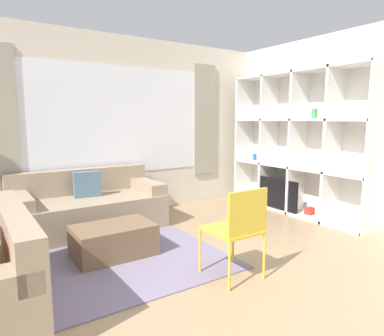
{
  "coord_description": "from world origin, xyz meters",
  "views": [
    {
      "loc": [
        -1.97,
        -1.98,
        1.47
      ],
      "look_at": [
        0.44,
        1.62,
        0.85
      ],
      "focal_mm": 32.0,
      "sensor_mm": 36.0,
      "label": 1
    }
  ],
  "objects_px": {
    "ottoman": "(114,241)",
    "folding_chair": "(238,225)",
    "shelving_unit": "(299,145)",
    "couch_main": "(88,208)"
  },
  "relations": [
    {
      "from": "couch_main",
      "to": "folding_chair",
      "type": "distance_m",
      "value": 2.32
    },
    {
      "from": "couch_main",
      "to": "folding_chair",
      "type": "height_order",
      "value": "folding_chair"
    },
    {
      "from": "shelving_unit",
      "to": "couch_main",
      "type": "xyz_separation_m",
      "value": [
        -3.03,
        0.96,
        -0.77
      ]
    },
    {
      "from": "couch_main",
      "to": "shelving_unit",
      "type": "bearing_deg",
      "value": -17.58
    },
    {
      "from": "folding_chair",
      "to": "couch_main",
      "type": "bearing_deg",
      "value": -72.51
    },
    {
      "from": "shelving_unit",
      "to": "ottoman",
      "type": "bearing_deg",
      "value": -178.36
    },
    {
      "from": "shelving_unit",
      "to": "couch_main",
      "type": "distance_m",
      "value": 3.27
    },
    {
      "from": "couch_main",
      "to": "ottoman",
      "type": "bearing_deg",
      "value": -93.04
    },
    {
      "from": "folding_chair",
      "to": "shelving_unit",
      "type": "bearing_deg",
      "value": -152.02
    },
    {
      "from": "ottoman",
      "to": "folding_chair",
      "type": "xyz_separation_m",
      "value": [
        0.75,
        -1.15,
        0.34
      ]
    }
  ]
}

